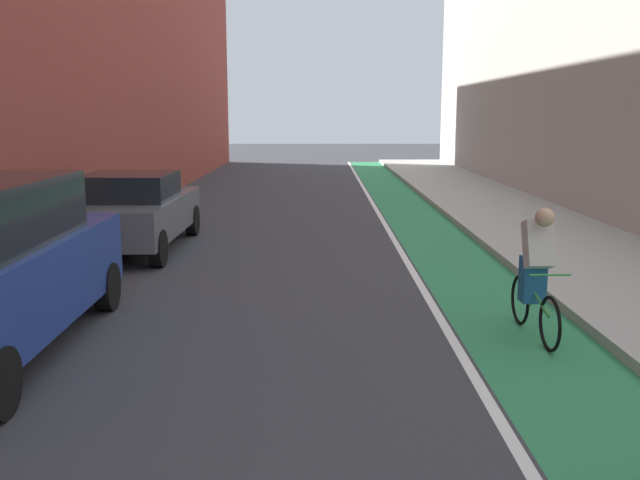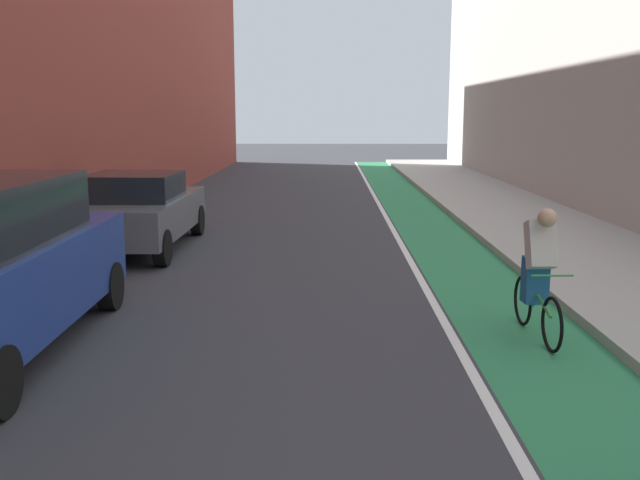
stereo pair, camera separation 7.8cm
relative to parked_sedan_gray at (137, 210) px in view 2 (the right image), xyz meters
name	(u,v)px [view 2 (the right image)]	position (x,y,z in m)	size (l,w,h in m)	color
ground_plane	(293,232)	(2.98, 2.05, -0.79)	(95.33, 95.33, 0.00)	#38383D
bike_lane_paint	(423,220)	(6.21, 4.05, -0.79)	(1.60, 43.33, 0.00)	#2D8451
lane_divider_stripe	(387,219)	(5.31, 4.05, -0.78)	(0.12, 43.33, 0.00)	white
sidewalk_right	(521,217)	(8.70, 4.05, -0.72)	(3.39, 43.33, 0.14)	#A8A59E
building_facade_right	(616,49)	(11.60, 6.05, 3.61)	(2.40, 39.33, 8.80)	#B2ADA3
parked_sedan_gray	(137,210)	(0.00, 0.00, 0.00)	(1.98, 4.41, 1.53)	#595B60
cyclist_mid	(538,269)	(6.30, -5.55, 0.06)	(0.48, 1.69, 1.60)	black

